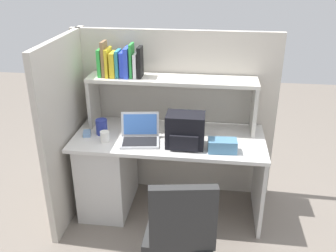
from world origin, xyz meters
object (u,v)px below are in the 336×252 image
(tissue_box, at_px, (222,146))
(office_chair, at_px, (181,244))
(computer_mouse, at_px, (87,133))
(backpack, at_px, (185,131))
(snack_canister, at_px, (102,127))
(laptop, at_px, (140,135))
(paper_cup, at_px, (105,137))

(tissue_box, bearing_deg, office_chair, -113.82)
(computer_mouse, distance_m, tissue_box, 1.15)
(office_chair, bearing_deg, tissue_box, -118.99)
(computer_mouse, bearing_deg, backpack, -21.64)
(backpack, bearing_deg, computer_mouse, 173.98)
(tissue_box, relative_size, snack_canister, 1.67)
(backpack, height_order, tissue_box, backpack)
(backpack, distance_m, office_chair, 0.89)
(computer_mouse, height_order, tissue_box, tissue_box)
(computer_mouse, height_order, office_chair, office_chair)
(computer_mouse, xyz_separation_m, snack_canister, (0.12, 0.04, 0.05))
(laptop, bearing_deg, tissue_box, -8.18)
(laptop, relative_size, snack_canister, 2.61)
(backpack, bearing_deg, tissue_box, -11.18)
(tissue_box, distance_m, snack_canister, 1.03)
(tissue_box, bearing_deg, laptop, 167.80)
(computer_mouse, bearing_deg, paper_cup, -43.01)
(paper_cup, relative_size, tissue_box, 0.41)
(backpack, bearing_deg, office_chair, -86.59)
(paper_cup, bearing_deg, computer_mouse, 152.61)
(laptop, relative_size, paper_cup, 3.86)
(tissue_box, distance_m, office_chair, 0.83)
(snack_canister, bearing_deg, laptop, -14.53)
(backpack, xyz_separation_m, paper_cup, (-0.65, -0.01, -0.09))
(office_chair, bearing_deg, snack_canister, -58.22)
(laptop, relative_size, tissue_box, 1.57)
(backpack, height_order, snack_canister, backpack)
(backpack, height_order, office_chair, backpack)
(backpack, bearing_deg, laptop, 174.23)
(computer_mouse, height_order, snack_canister, snack_canister)
(snack_canister, bearing_deg, office_chair, -49.03)
(computer_mouse, distance_m, paper_cup, 0.21)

